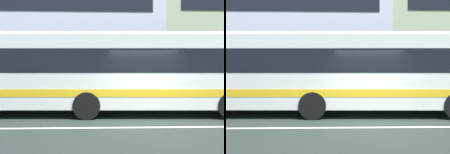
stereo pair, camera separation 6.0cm
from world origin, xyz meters
The scene contains 5 objects.
ground_plane centered at (0.00, 0.00, 0.00)m, with size 160.00×160.00×0.00m, color #29322D.
lane_centre_line centered at (0.00, 0.00, 0.00)m, with size 60.00×0.16×0.01m, color silver.
hedge_row_far centered at (-0.04, 6.11, 0.58)m, with size 15.17×1.10×1.16m, color #2C5E1D.
apartment_block_left centered at (-8.88, 13.55, 6.06)m, with size 23.49×9.49×12.12m.
transit_bus centered at (-1.34, 2.39, 1.77)m, with size 11.17×2.88×3.21m.
Camera 1 is at (-1.43, -7.21, 1.75)m, focal length 37.60 mm.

